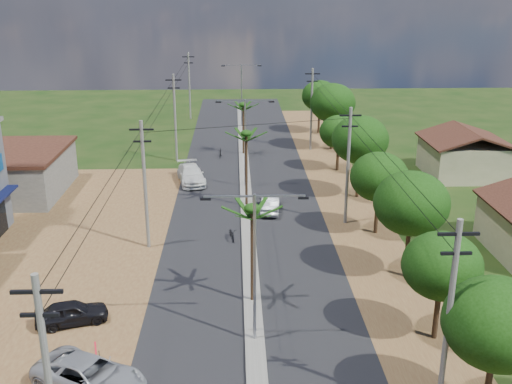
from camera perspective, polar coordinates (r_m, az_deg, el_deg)
ground at (r=31.62m, az=-0.12°, el=-14.04°), size 160.00×160.00×0.00m
road at (r=44.94m, az=-0.77°, el=-3.55°), size 12.00×110.00×0.04m
median at (r=47.70m, az=-0.85°, el=-2.10°), size 1.00×90.00×0.18m
dirt_lot_west at (r=41.06m, az=-22.13°, el=-7.32°), size 18.00×46.00×0.04m
dirt_shoulder_east at (r=45.90m, az=9.92°, el=-3.36°), size 5.00×90.00×0.03m
low_shed at (r=56.47m, az=-22.84°, el=1.76°), size 10.40×10.40×3.95m
house_east_far at (r=60.58m, az=19.24°, el=3.71°), size 7.60×7.50×4.60m
tree_east_a at (r=26.27m, az=22.00°, el=-11.55°), size 4.40×4.40×6.37m
tree_east_b at (r=31.27m, az=17.29°, el=-6.74°), size 4.00×4.00×5.83m
tree_east_c at (r=37.25m, az=14.58°, el=-1.05°), size 4.60×4.60×6.83m
tree_east_d at (r=43.73m, az=11.65°, el=1.42°), size 4.20×4.20×6.13m
tree_east_e at (r=51.09m, az=9.89°, el=4.93°), size 4.80×4.80×7.14m
tree_east_f at (r=58.93m, az=7.90°, el=5.69°), size 3.80×3.80×5.52m
tree_east_g at (r=66.47m, az=7.31°, el=8.41°), size 5.00×5.00×7.38m
tree_east_h at (r=74.32m, az=6.09°, el=9.10°), size 4.40×4.40×6.52m
palm_median_near at (r=32.68m, az=-0.37°, el=-1.99°), size 2.00×2.00×6.15m
palm_median_mid at (r=47.87m, az=-0.94°, el=5.27°), size 2.00×2.00×6.55m
palm_median_far at (r=63.65m, az=-1.23°, el=8.12°), size 2.00×2.00×5.85m
streetlight_near at (r=29.29m, az=-0.13°, el=-6.16°), size 5.10×0.18×8.00m
streetlight_mid at (r=52.99m, az=-1.04°, el=5.38°), size 5.10×0.18×8.00m
streetlight_far at (r=77.52m, az=-1.39°, el=9.71°), size 5.10×0.18×8.00m
utility_pole_w_b at (r=40.93m, az=-10.55°, el=0.90°), size 1.60×0.24×9.00m
utility_pole_w_c at (r=62.08m, az=-7.72°, el=7.20°), size 1.60×0.24×9.00m
utility_pole_w_d at (r=82.68m, az=-6.37°, el=10.16°), size 1.60×0.24×9.00m
utility_pole_e_a at (r=25.42m, az=17.87°, el=-11.41°), size 1.60×0.24×9.00m
utility_pole_e_b at (r=45.08m, az=8.76°, el=2.68°), size 1.60×0.24×9.00m
utility_pole_e_c at (r=66.23m, az=5.31°, el=8.02°), size 1.60×0.24×9.00m
car_silver_mid at (r=48.18m, az=1.40°, el=-1.16°), size 1.83×4.10×1.31m
car_white_far at (r=55.60m, az=-6.21°, el=1.64°), size 3.24×5.72×1.56m
car_parked_silver at (r=28.92m, az=-15.55°, el=-16.57°), size 5.87×4.67×1.48m
car_parked_dark at (r=34.19m, az=-17.15°, el=-10.97°), size 4.08×2.58×1.30m
moto_rider_west_a at (r=43.01m, az=-2.32°, el=-4.02°), size 0.86×1.76×0.89m
moto_rider_west_b at (r=63.84m, az=-3.41°, el=3.71°), size 0.53×1.60×0.95m
roadside_sign at (r=30.53m, az=-14.95°, el=-14.98°), size 0.39×1.18×1.00m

